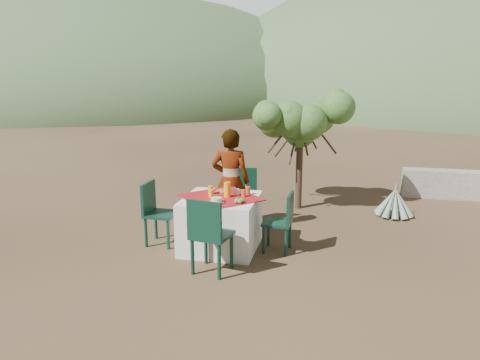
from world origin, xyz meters
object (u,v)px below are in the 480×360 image
chair_left (156,210)px  agave (395,203)px  person (231,181)px  shrub_tree (304,127)px  juice_pitcher (227,190)px  chair_near (209,233)px  chair_far (243,194)px  table (221,223)px  chair_right (282,220)px

chair_left → agave: size_ratio=1.30×
person → shrub_tree: size_ratio=0.86×
shrub_tree → juice_pitcher: (-0.85, -2.23, -0.62)m
chair_near → chair_left: bearing=-28.3°
chair_far → agave: (2.48, 0.99, -0.28)m
table → chair_right: size_ratio=1.54×
chair_far → chair_right: size_ratio=1.11×
chair_left → person: size_ratio=0.56×
table → chair_near: 0.88m
juice_pitcher → table: bearing=-162.7°
agave → juice_pitcher: 3.27m
agave → shrub_tree: bearing=173.8°
shrub_tree → agave: bearing=-6.2°
chair_left → chair_right: bearing=-85.2°
chair_left → agave: bearing=-57.3°
chair_left → juice_pitcher: size_ratio=4.36×
shrub_tree → agave: (1.62, -0.17, -1.25)m
table → shrub_tree: 2.69m
person → juice_pitcher: size_ratio=7.74×
chair_far → shrub_tree: size_ratio=0.49×
chair_right → chair_left: bearing=-84.0°
table → juice_pitcher: 0.50m
table → chair_left: 0.97m
chair_left → chair_right: chair_left is taller
table → agave: 3.31m
agave → chair_left: bearing=-149.2°
chair_far → chair_left: chair_far is taller
shrub_tree → chair_right: bearing=-92.1°
chair_near → chair_left: size_ratio=1.07×
chair_far → chair_left: 1.53m
chair_far → juice_pitcher: 1.12m
chair_near → person: 1.60m
chair_near → shrub_tree: 3.37m
chair_far → chair_left: (-1.05, -1.11, -0.01)m
person → chair_far: bearing=-109.0°
chair_near → juice_pitcher: size_ratio=4.67×
chair_left → chair_right: size_ratio=1.09×
chair_far → juice_pitcher: bearing=-94.2°
table → chair_right: 0.88m
chair_near → chair_right: (0.79, 0.93, -0.08)m
chair_far → table: bearing=-99.1°
chair_far → chair_right: (0.78, -1.01, -0.05)m
juice_pitcher → agave: bearing=39.7°
table → agave: size_ratio=1.84×
chair_far → juice_pitcher: juice_pitcher is taller
chair_left → person: person is taller
chair_far → juice_pitcher: (0.00, -1.06, 0.35)m
chair_far → chair_left: bearing=-138.1°
chair_far → agave: 2.68m
chair_far → chair_left: size_ratio=1.01×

